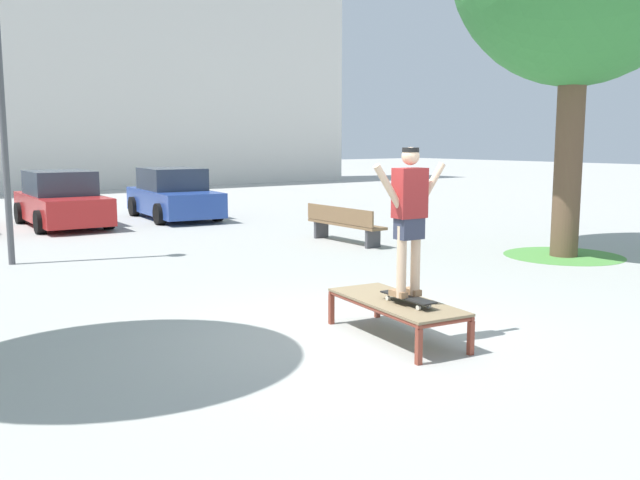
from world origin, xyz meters
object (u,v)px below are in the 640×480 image
at_px(skate_box, 396,304).
at_px(skater, 409,211).
at_px(skateboard, 408,298).
at_px(car_blue, 173,195).
at_px(car_red, 61,201).
at_px(park_bench, 344,223).

height_order(skate_box, skater, skater).
relative_size(skate_box, skater, 1.17).
bearing_deg(skateboard, car_blue, 76.23).
distance_m(car_red, park_bench, 8.17).
xyz_separation_m(skate_box, car_red, (0.04, 13.34, 0.28)).
height_order(car_red, park_bench, car_red).
relative_size(skate_box, car_blue, 0.46).
distance_m(skater, car_blue, 13.94).
bearing_deg(car_blue, skater, -103.77).
height_order(skate_box, park_bench, park_bench).
distance_m(skate_box, skateboard, 0.26).
distance_m(skater, park_bench, 7.94).
bearing_deg(skate_box, skater, -97.87).
xyz_separation_m(skateboard, car_red, (0.07, 13.57, 0.15)).
distance_m(skateboard, car_blue, 13.92).
bearing_deg(skateboard, skater, 84.93).
bearing_deg(skater, car_blue, 76.23).
relative_size(car_blue, park_bench, 1.81).
height_order(skateboard, park_bench, park_bench).
xyz_separation_m(car_red, car_blue, (3.24, -0.06, 0.00)).
distance_m(skate_box, park_bench, 7.66).
xyz_separation_m(skateboard, skater, (0.00, 0.00, 0.99)).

